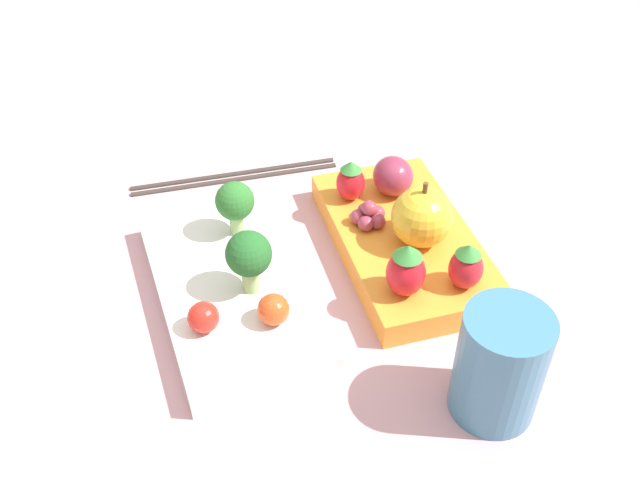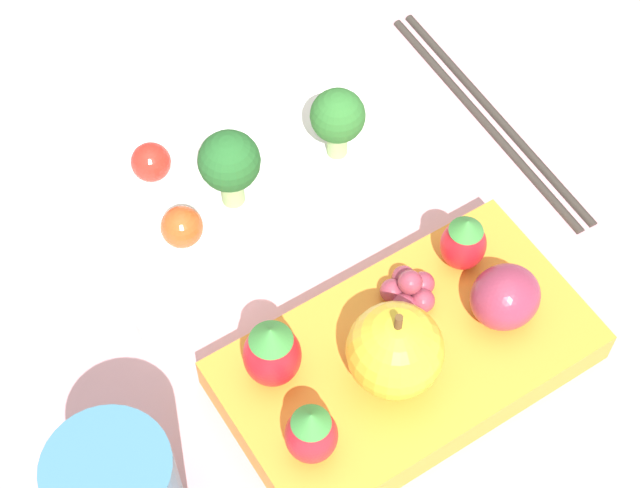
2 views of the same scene
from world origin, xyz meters
The scene contains 15 objects.
ground_plane centered at (0.00, 0.00, 0.00)m, with size 4.00×4.00×0.00m, color #C6939E.
bento_box_savoury centered at (-0.01, 0.08, 0.01)m, with size 0.22×0.13×0.02m.
bento_box_fruit centered at (0.00, -0.08, 0.01)m, with size 0.21×0.12×0.02m.
broccoli_floret_0 centered at (0.05, 0.06, 0.05)m, with size 0.03×0.03×0.05m.
broccoli_floret_1 centered at (-0.03, 0.06, 0.06)m, with size 0.04×0.04×0.06m.
cherry_tomato_0 centered at (-0.06, 0.11, 0.03)m, with size 0.02×0.02×0.02m.
cherry_tomato_1 centered at (-0.07, 0.06, 0.03)m, with size 0.03×0.03×0.03m.
apple centered at (-0.02, -0.09, 0.05)m, with size 0.05×0.05×0.06m.
strawberry_0 centered at (0.06, -0.05, 0.04)m, with size 0.03×0.03×0.04m.
strawberry_1 centered at (-0.08, -0.10, 0.04)m, with size 0.03×0.03×0.04m.
strawberry_2 centered at (-0.07, -0.05, 0.05)m, with size 0.03×0.03×0.05m.
plum centered at (0.06, -0.09, 0.04)m, with size 0.04×0.04×0.04m.
grape_cluster centered at (0.02, -0.05, 0.03)m, with size 0.03×0.03×0.02m.
drinking_cup centered at (-0.17, -0.08, 0.04)m, with size 0.06×0.06×0.09m.
chopsticks_pair centered at (0.16, 0.04, 0.00)m, with size 0.03×0.21×0.01m.
Camera 1 is at (-0.44, 0.13, 0.43)m, focal length 40.00 mm.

